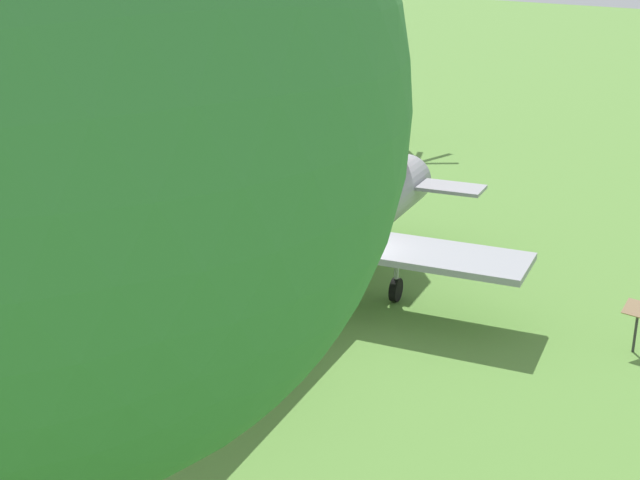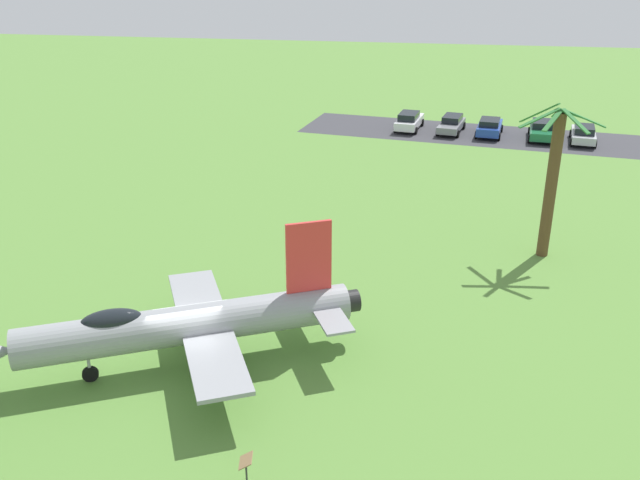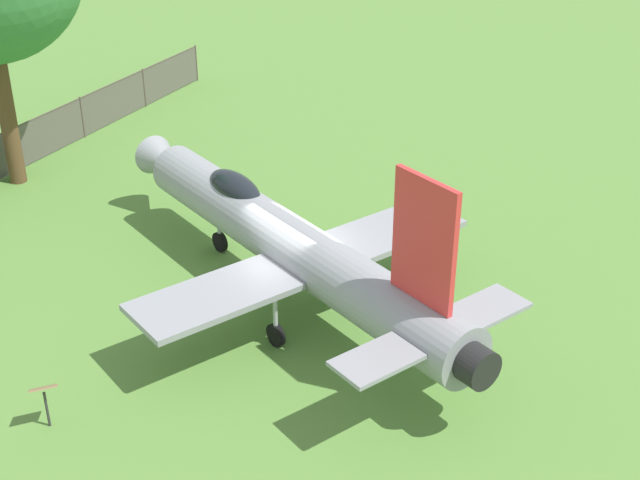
# 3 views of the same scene
# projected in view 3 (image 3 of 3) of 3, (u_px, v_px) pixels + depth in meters

# --- Properties ---
(ground_plane) EXTENTS (200.00, 200.00, 0.00)m
(ground_plane) POSITION_uv_depth(u_px,v_px,m) (294.00, 304.00, 23.59)
(ground_plane) COLOR #568438
(display_jet) EXTENTS (9.35, 13.40, 5.40)m
(display_jet) POSITION_uv_depth(u_px,v_px,m) (286.00, 239.00, 22.96)
(display_jet) COLOR gray
(display_jet) RESTS_ON ground_plane
(info_plaque) EXTENTS (0.66, 0.50, 1.14)m
(info_plaque) POSITION_uv_depth(u_px,v_px,m) (44.00, 394.00, 18.86)
(info_plaque) COLOR #333333
(info_plaque) RESTS_ON ground_plane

